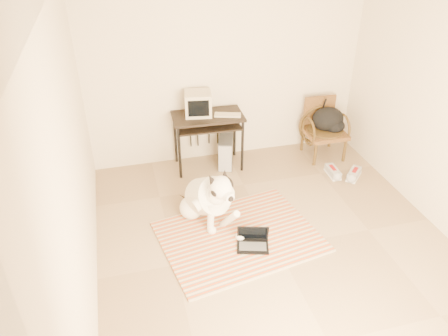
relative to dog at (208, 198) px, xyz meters
name	(u,v)px	position (x,y,z in m)	size (l,w,h in m)	color
floor	(277,247)	(0.65, -0.66, -0.34)	(4.50, 4.50, 0.00)	#977D5C
wall_back	(227,70)	(0.65, 1.59, 1.01)	(4.50, 4.50, 0.00)	beige
wall_front	(434,328)	(0.65, -2.91, 1.01)	(4.50, 4.50, 0.00)	beige
wall_left	(74,170)	(-1.35, -0.66, 1.01)	(4.50, 4.50, 0.00)	beige
rug	(239,236)	(0.28, -0.39, -0.33)	(1.98, 1.64, 0.02)	#D04719
dog	(208,198)	(0.00, 0.00, 0.00)	(0.66, 1.07, 0.86)	white
laptop	(253,241)	(0.38, -0.58, -0.26)	(0.41, 0.35, 0.25)	black
computer_desk	(208,123)	(0.30, 1.27, 0.36)	(1.01, 0.58, 0.82)	black
crt_monitor	(198,104)	(0.18, 1.35, 0.64)	(0.41, 0.40, 0.32)	#C4B599
desk_keyboard	(228,115)	(0.56, 1.20, 0.49)	(0.37, 0.14, 0.02)	#C4B599
pc_tower	(226,151)	(0.55, 1.26, -0.12)	(0.33, 0.50, 0.44)	#4C4D4F
rattan_chair	(324,128)	(2.07, 1.20, 0.10)	(0.58, 0.56, 0.88)	brown
backpack	(329,120)	(2.14, 1.19, 0.23)	(0.49, 0.43, 0.36)	black
sneaker_left	(333,172)	(1.96, 0.58, -0.29)	(0.15, 0.33, 0.11)	white
sneaker_right	(354,174)	(2.23, 0.44, -0.29)	(0.33, 0.33, 0.12)	white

